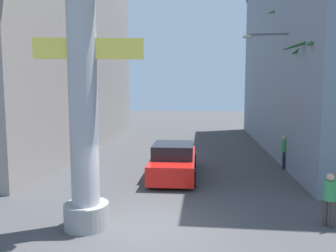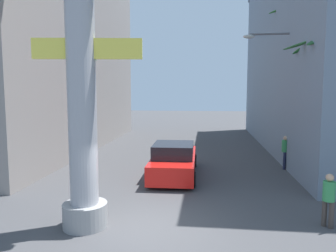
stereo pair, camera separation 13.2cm
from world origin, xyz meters
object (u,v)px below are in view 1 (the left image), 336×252
Objects in this scene: pedestrian_mid_right at (284,149)px; street_lamp at (290,85)px; car_lead at (174,161)px; palm_tree_mid_left at (76,88)px; neon_sign_pole at (83,64)px; palm_tree_mid_right at (292,67)px; pedestrian_by_sign at (330,196)px; palm_tree_near_right at (319,88)px.

street_lamp is at bearing 48.70° from pedestrian_mid_right.
pedestrian_mid_right is at bearing 20.16° from car_lead.
street_lamp is 11.88m from palm_tree_mid_left.
pedestrian_mid_right is at bearing -131.30° from street_lamp.
car_lead is (1.99, 5.95, -3.95)m from neon_sign_pole.
palm_tree_mid_right is 5.74× the size of pedestrian_by_sign.
palm_tree_near_right is at bearing -20.33° from palm_tree_mid_left.
car_lead is (-5.61, -2.21, -3.51)m from street_lamp.
car_lead is at bearing -159.84° from pedestrian_mid_right.
street_lamp is 1.10× the size of palm_tree_near_right.
neon_sign_pole is 7.42m from car_lead.
pedestrian_by_sign is at bearing 6.42° from neon_sign_pole.
palm_tree_near_right is 13.02m from palm_tree_mid_left.
street_lamp is at bearing -105.20° from palm_tree_mid_right.
palm_tree_near_right reaches higher than pedestrian_by_sign.
street_lamp is at bearing 85.17° from pedestrian_by_sign.
pedestrian_by_sign is (4.98, -5.17, 0.21)m from car_lead.
pedestrian_mid_right is (-0.20, -0.23, -3.24)m from street_lamp.
neon_sign_pole is 14.50m from palm_tree_mid_right.
palm_tree_mid_right is at bearing 81.75° from pedestrian_by_sign.
street_lamp reaches higher than car_lead.
palm_tree_mid_left is at bearing 170.51° from pedestrian_mid_right.
palm_tree_mid_right is at bearing 74.80° from street_lamp.
palm_tree_mid_left is at bearing 147.49° from car_lead.
pedestrian_by_sign is (11.13, -9.08, -3.15)m from palm_tree_mid_left.
palm_tree_near_right is 5.63m from pedestrian_by_sign.
palm_tree_near_right is at bearing -5.73° from car_lead.
car_lead is 6.95m from palm_tree_near_right.
neon_sign_pole is 1.97× the size of car_lead.
pedestrian_mid_right is at bearing 86.60° from pedestrian_by_sign.
palm_tree_near_right reaches higher than pedestrian_mid_right.
pedestrian_mid_right reaches higher than car_lead.
palm_tree_mid_right reaches higher than pedestrian_by_sign.
neon_sign_pole is at bearing -132.99° from pedestrian_mid_right.
palm_tree_near_right is at bearing -94.49° from palm_tree_mid_right.
palm_tree_mid_left is at bearing 140.78° from pedestrian_by_sign.
palm_tree_mid_right reaches higher than car_lead.
palm_tree_mid_right is (8.56, 11.69, 0.68)m from neon_sign_pole.
pedestrian_by_sign reaches higher than car_lead.
street_lamp is 8.11m from pedestrian_by_sign.
street_lamp is at bearing 47.05° from neon_sign_pole.
street_lamp is (7.60, 8.16, -0.44)m from neon_sign_pole.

